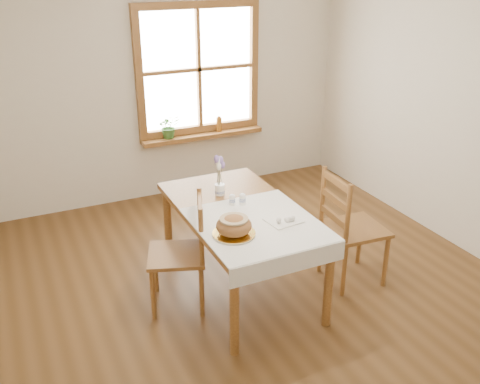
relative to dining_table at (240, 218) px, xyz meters
The scene contains 18 objects.
ground 0.73m from the dining_table, 90.00° to the right, with size 5.00×5.00×0.00m, color brown.
room_walls 1.08m from the dining_table, 90.00° to the right, with size 4.60×5.10×2.65m.
window 2.36m from the dining_table, 77.02° to the left, with size 1.46×0.08×1.46m.
window_sill 2.16m from the dining_table, 76.61° to the left, with size 1.46×0.20×0.05m.
dining_table is the anchor object (origin of this frame).
table_linen 0.32m from the dining_table, 90.00° to the right, with size 0.91×0.99×0.01m, color white.
chair_left 0.59m from the dining_table, behind, with size 0.44×0.46×0.95m, color #9A652F, non-canonical shape.
chair_right 1.00m from the dining_table, 16.66° to the right, with size 0.47×0.50×1.02m, color #9A652F, non-canonical shape.
bread_plate 0.47m from the dining_table, 120.66° to the right, with size 0.31×0.31×0.02m, color white.
bread_loaf 0.49m from the dining_table, 120.66° to the right, with size 0.26×0.26×0.14m, color olive.
egg_napkin 0.42m from the dining_table, 60.29° to the right, with size 0.25×0.21×0.01m, color white.
eggs 0.43m from the dining_table, 60.29° to the right, with size 0.19×0.17×0.04m, color white, non-canonical shape.
salt_shaker 0.17m from the dining_table, 111.52° to the left, with size 0.05×0.05×0.09m, color white.
pepper_shaker 0.16m from the dining_table, 47.51° to the left, with size 0.05×0.05×0.10m, color white.
flower_vase 0.34m from the dining_table, 97.74° to the left, with size 0.09×0.09×0.09m, color white.
lavender_bouquet 0.45m from the dining_table, 97.74° to the left, with size 0.15×0.15×0.28m, color #785DA5, non-canonical shape.
potted_plant 2.11m from the dining_table, 87.38° to the left, with size 0.24×0.27×0.21m, color #386829.
amber_bottle 2.22m from the dining_table, 71.26° to the left, with size 0.07×0.07×0.18m, color #9A5C1C.
Camera 1 is at (-1.65, -3.22, 2.63)m, focal length 40.00 mm.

